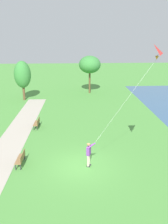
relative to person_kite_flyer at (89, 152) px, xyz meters
name	(u,v)px	position (x,y,z in m)	size (l,w,h in m)	color
ground_plane	(81,166)	(-0.54, -0.01, -1.05)	(120.00, 120.00, 0.00)	#4C8E3D
walkway_path	(4,155)	(-6.32, 1.99, -1.04)	(2.40, 32.00, 0.02)	#ADA393
person_kite_flyer	(89,152)	(0.00, 0.00, 0.00)	(0.63, 0.49, 1.83)	#232328
flying_kite	(153,53)	(3.37, -1.39, 6.71)	(3.56, 1.97, 6.42)	red
park_bench_near_walkway	(21,158)	(-4.70, 0.44, -0.54)	(0.49, 1.51, 0.88)	olive
park_bench_far_walkway	(37,123)	(-4.47, 7.43, -0.54)	(0.49, 1.51, 0.88)	olive
tree_treeline_right	(90,65)	(1.75, 21.42, 3.26)	(3.22, 3.54, 5.62)	brown
tree_treeline_left	(22,75)	(-7.56, 17.86, 2.44)	(2.22, 2.31, 5.32)	brown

